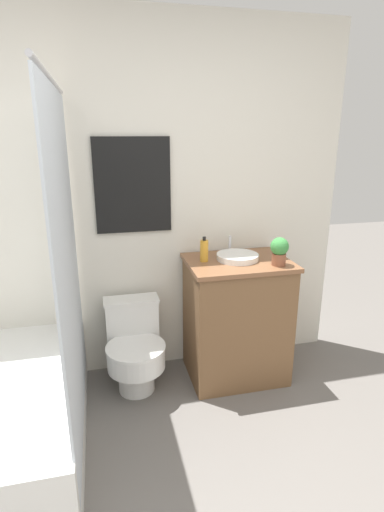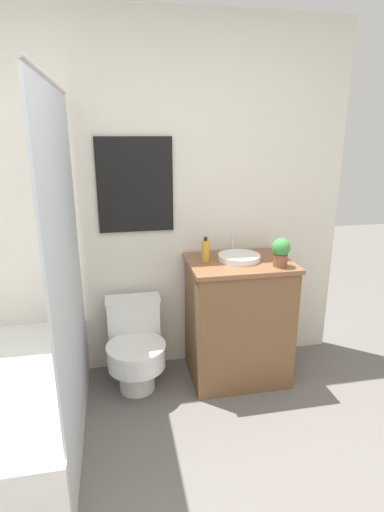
{
  "view_description": "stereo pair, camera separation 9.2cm",
  "coord_description": "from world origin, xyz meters",
  "px_view_note": "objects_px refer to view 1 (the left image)",
  "views": [
    {
      "loc": [
        -0.21,
        -0.86,
        1.74
      ],
      "look_at": [
        0.34,
        1.45,
        1.0
      ],
      "focal_mm": 28.0,
      "sensor_mm": 36.0,
      "label": 1
    },
    {
      "loc": [
        -0.12,
        -0.88,
        1.74
      ],
      "look_at": [
        0.34,
        1.45,
        1.0
      ],
      "focal_mm": 28.0,
      "sensor_mm": 36.0,
      "label": 2
    }
  ],
  "objects_px": {
    "toilet": "(135,348)",
    "sink": "(237,257)",
    "soap_bottle": "(204,251)",
    "potted_plant": "(279,250)"
  },
  "relations": [
    {
      "from": "toilet",
      "to": "soap_bottle",
      "type": "height_order",
      "value": "soap_bottle"
    },
    {
      "from": "soap_bottle",
      "to": "potted_plant",
      "type": "height_order",
      "value": "potted_plant"
    },
    {
      "from": "toilet",
      "to": "sink",
      "type": "relative_size",
      "value": 1.89
    },
    {
      "from": "sink",
      "to": "potted_plant",
      "type": "relative_size",
      "value": 1.72
    },
    {
      "from": "toilet",
      "to": "potted_plant",
      "type": "xyz_separation_m",
      "value": [
        0.96,
        -0.17,
        0.69
      ]
    },
    {
      "from": "toilet",
      "to": "potted_plant",
      "type": "bearing_deg",
      "value": -10.07
    },
    {
      "from": "toilet",
      "to": "potted_plant",
      "type": "distance_m",
      "value": 1.2
    },
    {
      "from": "toilet",
      "to": "sink",
      "type": "xyz_separation_m",
      "value": [
        0.74,
        0.01,
        0.61
      ]
    },
    {
      "from": "soap_bottle",
      "to": "potted_plant",
      "type": "xyz_separation_m",
      "value": [
        0.46,
        -0.2,
        0.03
      ]
    },
    {
      "from": "sink",
      "to": "potted_plant",
      "type": "height_order",
      "value": "potted_plant"
    }
  ]
}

